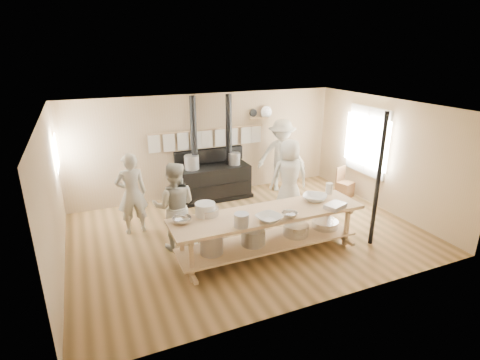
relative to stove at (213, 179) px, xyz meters
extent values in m
plane|color=brown|center=(0.01, -2.12, -0.52)|extent=(7.00, 7.00, 0.00)
plane|color=tan|center=(0.01, 0.38, 0.78)|extent=(7.00, 0.00, 7.00)
plane|color=tan|center=(0.01, -4.62, 0.78)|extent=(7.00, 0.00, 7.00)
plane|color=tan|center=(-3.49, -2.12, 0.78)|extent=(0.00, 5.00, 5.00)
plane|color=tan|center=(3.51, -2.12, 0.78)|extent=(0.00, 5.00, 5.00)
plane|color=beige|center=(0.01, -2.12, 2.08)|extent=(7.00, 7.00, 0.00)
cube|color=beige|center=(3.48, -1.52, 0.98)|extent=(0.06, 1.35, 1.65)
plane|color=white|center=(3.44, -1.52, 0.98)|extent=(0.00, 1.50, 1.50)
cube|color=beige|center=(3.43, -1.52, 0.98)|extent=(0.02, 0.03, 1.50)
plane|color=white|center=(-3.44, -0.12, 1.08)|extent=(0.00, 0.90, 0.90)
cube|color=black|center=(0.01, -0.02, -0.10)|extent=(1.80, 0.70, 0.85)
cube|color=black|center=(0.01, -0.02, -0.47)|extent=(1.90, 0.75, 0.10)
cube|color=black|center=(0.01, 0.28, 0.53)|extent=(1.80, 0.12, 0.35)
cylinder|color=black|center=(-0.44, 0.03, 1.20)|extent=(0.15, 0.15, 1.75)
cylinder|color=black|center=(0.46, 0.03, 1.20)|extent=(0.15, 0.15, 1.75)
cylinder|color=#B2B2B7|center=(-0.54, -0.02, 0.50)|extent=(0.36, 0.36, 0.34)
cylinder|color=gray|center=(0.56, -0.07, 0.48)|extent=(0.30, 0.30, 0.30)
cylinder|color=tan|center=(0.01, 0.28, 1.20)|extent=(3.00, 0.04, 0.04)
cube|color=silver|center=(-1.34, 0.28, 0.98)|extent=(0.28, 0.01, 0.46)
cube|color=silver|center=(-1.01, 0.28, 0.98)|extent=(0.28, 0.01, 0.46)
cube|color=silver|center=(-0.67, 0.28, 0.98)|extent=(0.28, 0.01, 0.46)
cube|color=silver|center=(-0.33, 0.28, 0.98)|extent=(0.28, 0.01, 0.46)
cube|color=silver|center=(0.01, 0.28, 0.98)|extent=(0.28, 0.01, 0.46)
cube|color=silver|center=(0.34, 0.28, 0.98)|extent=(0.28, 0.01, 0.46)
cube|color=silver|center=(0.68, 0.28, 0.98)|extent=(0.28, 0.01, 0.46)
cube|color=silver|center=(1.02, 0.28, 0.98)|extent=(0.28, 0.01, 0.46)
cube|color=silver|center=(1.36, 0.28, 0.98)|extent=(0.28, 0.01, 0.46)
cube|color=tan|center=(1.41, 0.30, 1.38)|extent=(0.50, 0.14, 0.03)
cylinder|color=black|center=(1.26, 0.32, 1.53)|extent=(0.20, 0.04, 0.20)
cylinder|color=silver|center=(1.63, 0.32, 1.53)|extent=(0.32, 0.03, 0.32)
cube|color=tan|center=(0.01, -3.02, 0.30)|extent=(3.60, 0.90, 0.06)
cube|color=tan|center=(0.01, -3.02, -0.27)|extent=(3.40, 0.80, 0.04)
cube|color=tan|center=(0.01, -3.02, -0.32)|extent=(3.30, 0.06, 0.06)
cube|color=tan|center=(-1.54, -3.32, -0.10)|extent=(0.07, 0.07, 0.85)
cube|color=tan|center=(-1.54, -2.72, -0.10)|extent=(0.07, 0.07, 0.85)
cube|color=tan|center=(1.56, -3.32, -0.10)|extent=(0.07, 0.07, 0.85)
cube|color=tan|center=(1.56, -2.72, -0.10)|extent=(0.07, 0.07, 0.85)
cylinder|color=#B2B2B7|center=(-1.09, -3.02, -0.06)|extent=(0.40, 0.40, 0.38)
cylinder|color=gray|center=(-0.29, -3.02, -0.10)|extent=(0.44, 0.44, 0.30)
cylinder|color=silver|center=(0.61, -3.02, -0.14)|extent=(0.48, 0.48, 0.22)
cylinder|color=silver|center=(1.31, -3.02, -0.18)|extent=(0.52, 0.52, 0.14)
cylinder|color=black|center=(2.06, -3.47, 0.78)|extent=(0.08, 0.08, 2.60)
imported|color=beige|center=(-2.13, -1.13, 0.33)|extent=(0.65, 0.45, 1.71)
imported|color=beige|center=(-1.49, -2.10, 0.33)|extent=(0.99, 0.88, 1.71)
imported|color=beige|center=(1.31, -1.52, 0.35)|extent=(0.96, 0.74, 1.74)
imported|color=beige|center=(1.72, -0.91, 0.23)|extent=(0.92, 0.48, 1.51)
imported|color=beige|center=(1.86, -0.17, 0.44)|extent=(1.43, 1.18, 1.92)
cube|color=brown|center=(3.16, -1.25, -0.33)|extent=(0.45, 0.45, 0.39)
cube|color=brown|center=(3.11, -1.09, 0.04)|extent=(0.35, 0.14, 0.43)
imported|color=silver|center=(-0.15, -3.35, 0.38)|extent=(0.53, 0.53, 0.11)
imported|color=silver|center=(-1.54, -2.82, 0.38)|extent=(0.44, 0.44, 0.10)
imported|color=silver|center=(1.08, -2.88, 0.39)|extent=(0.65, 0.65, 0.11)
imported|color=silver|center=(0.25, -3.35, 0.37)|extent=(0.34, 0.34, 0.09)
cube|color=#B2B2B7|center=(1.22, -3.35, 0.37)|extent=(0.46, 0.38, 0.09)
cylinder|color=silver|center=(-1.04, -2.69, 0.39)|extent=(0.49, 0.49, 0.13)
cylinder|color=gray|center=(-0.67, -3.35, 0.44)|extent=(0.29, 0.29, 0.23)
cylinder|color=silver|center=(-1.08, -2.69, 0.44)|extent=(0.40, 0.40, 0.23)
cylinder|color=silver|center=(1.56, -2.69, 0.44)|extent=(0.18, 0.18, 0.22)
camera|label=1|loc=(-2.90, -8.47, 3.13)|focal=28.00mm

